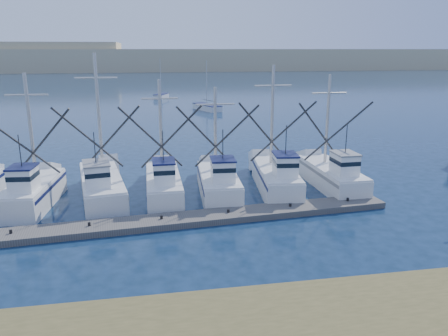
# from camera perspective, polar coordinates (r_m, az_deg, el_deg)

# --- Properties ---
(ground) EXTENTS (500.00, 500.00, 0.00)m
(ground) POSITION_cam_1_polar(r_m,az_deg,el_deg) (22.41, 12.18, -11.13)
(ground) COLOR #0B1F33
(ground) RESTS_ON ground
(floating_dock) EXTENTS (28.40, 4.33, 0.38)m
(floating_dock) POSITION_cam_1_polar(r_m,az_deg,el_deg) (25.66, -8.14, -6.98)
(floating_dock) COLOR #5A5651
(floating_dock) RESTS_ON ground
(dune_ridge) EXTENTS (360.00, 60.00, 10.00)m
(dune_ridge) POSITION_cam_1_polar(r_m,az_deg,el_deg) (228.69, -8.23, 13.87)
(dune_ridge) COLOR tan
(dune_ridge) RESTS_ON ground
(trawler_fleet) EXTENTS (27.81, 8.92, 9.61)m
(trawler_fleet) POSITION_cam_1_polar(r_m,az_deg,el_deg) (29.97, -8.37, -2.10)
(trawler_fleet) COLOR white
(trawler_fleet) RESTS_ON ground
(sailboat_near) EXTENTS (4.29, 6.80, 8.10)m
(sailboat_near) POSITION_cam_1_polar(r_m,az_deg,el_deg) (73.53, -2.22, 7.92)
(sailboat_near) COLOR white
(sailboat_near) RESTS_ON ground
(sailboat_far) EXTENTS (3.38, 5.16, 8.10)m
(sailboat_far) POSITION_cam_1_polar(r_m,az_deg,el_deg) (92.44, -8.19, 9.29)
(sailboat_far) COLOR white
(sailboat_far) RESTS_ON ground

